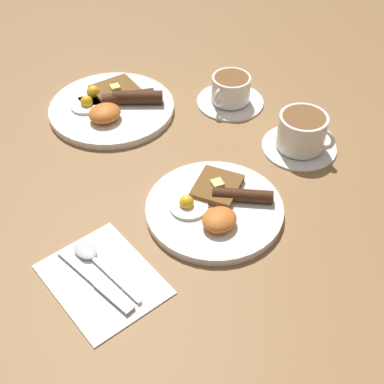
{
  "coord_description": "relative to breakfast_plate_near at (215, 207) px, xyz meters",
  "views": [
    {
      "loc": [
        -0.44,
        -0.48,
        0.68
      ],
      "look_at": [
        -0.01,
        0.04,
        0.03
      ],
      "focal_mm": 50.0,
      "sensor_mm": 36.0,
      "label": 1
    }
  ],
  "objects": [
    {
      "name": "teacup_near",
      "position": [
        0.25,
        0.03,
        0.02
      ],
      "size": [
        0.15,
        0.15,
        0.08
      ],
      "color": "white",
      "rests_on": "ground_plane"
    },
    {
      "name": "spoon",
      "position": [
        -0.22,
        0.04,
        -0.0
      ],
      "size": [
        0.04,
        0.16,
        0.01
      ],
      "rotation": [
        0.0,
        0.0,
        1.65
      ],
      "color": "silver",
      "rests_on": "napkin"
    },
    {
      "name": "knife",
      "position": [
        -0.24,
        -0.0,
        -0.0
      ],
      "size": [
        0.04,
        0.17,
        0.01
      ],
      "rotation": [
        0.0,
        0.0,
        1.7
      ],
      "color": "silver",
      "rests_on": "napkin"
    },
    {
      "name": "napkin",
      "position": [
        -0.23,
        0.0,
        -0.01
      ],
      "size": [
        0.15,
        0.19,
        0.01
      ],
      "primitive_type": "cube",
      "rotation": [
        0.0,
        0.0,
        -0.0
      ],
      "color": "white",
      "rests_on": "ground_plane"
    },
    {
      "name": "breakfast_plate_far",
      "position": [
        0.03,
        0.37,
        0.0
      ],
      "size": [
        0.27,
        0.27,
        0.05
      ],
      "color": "white",
      "rests_on": "ground_plane"
    },
    {
      "name": "teacup_far",
      "position": [
        0.25,
        0.23,
        0.02
      ],
      "size": [
        0.15,
        0.15,
        0.06
      ],
      "color": "white",
      "rests_on": "ground_plane"
    },
    {
      "name": "ground_plane",
      "position": [
        -0.0,
        0.0,
        -0.01
      ],
      "size": [
        3.0,
        3.0,
        0.0
      ],
      "primitive_type": "plane",
      "color": "olive"
    },
    {
      "name": "breakfast_plate_near",
      "position": [
        0.0,
        0.0,
        0.0
      ],
      "size": [
        0.24,
        0.24,
        0.04
      ],
      "color": "white",
      "rests_on": "ground_plane"
    }
  ]
}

